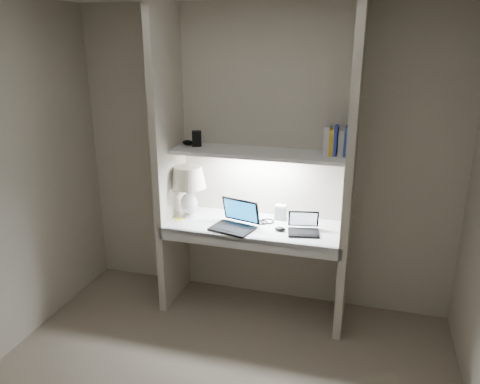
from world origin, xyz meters
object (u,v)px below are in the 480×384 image
(table_lamp, at_px, (188,183))
(laptop_main, at_px, (235,222))
(book_row, at_px, (338,141))
(laptop_netbook, at_px, (303,228))
(speaker, at_px, (281,212))

(table_lamp, relative_size, laptop_main, 1.13)
(table_lamp, bearing_deg, book_row, 5.11)
(laptop_netbook, height_order, speaker, laptop_netbook)
(laptop_main, xyz_separation_m, laptop_netbook, (0.54, 0.06, -0.01))
(speaker, bearing_deg, laptop_netbook, -35.61)
(speaker, distance_m, book_row, 0.77)
(laptop_netbook, distance_m, speaker, 0.31)
(laptop_main, relative_size, speaker, 3.01)
(book_row, bearing_deg, laptop_main, -161.85)
(book_row, bearing_deg, table_lamp, -174.89)
(laptop_main, relative_size, book_row, 1.72)
(laptop_main, bearing_deg, laptop_netbook, 20.83)
(table_lamp, xyz_separation_m, laptop_netbook, (0.99, -0.08, -0.26))
(laptop_main, relative_size, laptop_netbook, 1.41)
(laptop_netbook, bearing_deg, book_row, 31.03)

